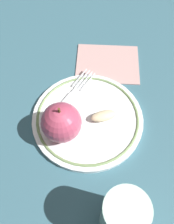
{
  "coord_description": "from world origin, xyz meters",
  "views": [
    {
      "loc": [
        0.26,
        0.0,
        0.48
      ],
      "look_at": [
        -0.02,
        -0.01,
        0.03
      ],
      "focal_mm": 40.0,
      "sensor_mm": 36.0,
      "label": 1
    }
  ],
  "objects_px": {
    "apple_slice_front": "(103,116)",
    "fork": "(68,98)",
    "plate": "(87,118)",
    "drinking_glass": "(122,216)",
    "apple_red_whole": "(61,122)",
    "napkin_folded": "(107,63)"
  },
  "relations": [
    {
      "from": "apple_slice_front",
      "to": "fork",
      "type": "relative_size",
      "value": 0.34
    },
    {
      "from": "plate",
      "to": "drinking_glass",
      "type": "xyz_separation_m",
      "value": [
        0.21,
        0.07,
        0.05
      ]
    },
    {
      "from": "plate",
      "to": "apple_slice_front",
      "type": "bearing_deg",
      "value": 88.2
    },
    {
      "from": "apple_red_whole",
      "to": "apple_slice_front",
      "type": "bearing_deg",
      "value": 114.26
    },
    {
      "from": "plate",
      "to": "fork",
      "type": "xyz_separation_m",
      "value": [
        -0.05,
        -0.05,
        0.01
      ]
    },
    {
      "from": "plate",
      "to": "apple_red_whole",
      "type": "distance_m",
      "value": 0.08
    },
    {
      "from": "apple_slice_front",
      "to": "fork",
      "type": "height_order",
      "value": "apple_slice_front"
    },
    {
      "from": "plate",
      "to": "apple_red_whole",
      "type": "xyz_separation_m",
      "value": [
        0.04,
        -0.05,
        0.05
      ]
    },
    {
      "from": "plate",
      "to": "drinking_glass",
      "type": "relative_size",
      "value": 2.14
    },
    {
      "from": "apple_red_whole",
      "to": "drinking_glass",
      "type": "height_order",
      "value": "drinking_glass"
    },
    {
      "from": "drinking_glass",
      "to": "plate",
      "type": "bearing_deg",
      "value": -162.11
    },
    {
      "from": "napkin_folded",
      "to": "drinking_glass",
      "type": "bearing_deg",
      "value": 3.54
    },
    {
      "from": "apple_red_whole",
      "to": "fork",
      "type": "bearing_deg",
      "value": 177.1
    },
    {
      "from": "plate",
      "to": "napkin_folded",
      "type": "distance_m",
      "value": 0.17
    },
    {
      "from": "fork",
      "to": "drinking_glass",
      "type": "height_order",
      "value": "drinking_glass"
    },
    {
      "from": "plate",
      "to": "apple_red_whole",
      "type": "height_order",
      "value": "apple_red_whole"
    },
    {
      "from": "apple_red_whole",
      "to": "apple_slice_front",
      "type": "height_order",
      "value": "apple_red_whole"
    },
    {
      "from": "drinking_glass",
      "to": "napkin_folded",
      "type": "height_order",
      "value": "drinking_glass"
    },
    {
      "from": "apple_red_whole",
      "to": "apple_slice_front",
      "type": "xyz_separation_m",
      "value": [
        -0.04,
        0.08,
        -0.03
      ]
    },
    {
      "from": "drinking_glass",
      "to": "napkin_folded",
      "type": "xyz_separation_m",
      "value": [
        -0.38,
        -0.02,
        -0.05
      ]
    },
    {
      "from": "fork",
      "to": "drinking_glass",
      "type": "relative_size",
      "value": 1.43
    },
    {
      "from": "apple_slice_front",
      "to": "fork",
      "type": "xyz_separation_m",
      "value": [
        -0.05,
        -0.08,
        -0.01
      ]
    }
  ]
}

